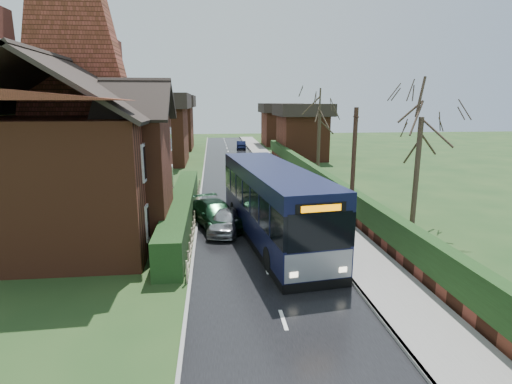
{
  "coord_description": "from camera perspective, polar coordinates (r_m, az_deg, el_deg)",
  "views": [
    {
      "loc": [
        -2.06,
        -17.14,
        6.68
      ],
      "look_at": [
        0.26,
        4.35,
        1.8
      ],
      "focal_mm": 28.0,
      "sensor_mm": 36.0,
      "label": 1
    }
  ],
  "objects": [
    {
      "name": "front_hedge",
      "position": [
        22.98,
        -10.55,
        -2.32
      ],
      "size": [
        1.2,
        16.0,
        1.6
      ],
      "primitive_type": "cube",
      "color": "black",
      "rests_on": "ground"
    },
    {
      "name": "pavement",
      "position": [
        28.64,
        6.74,
        -0.71
      ],
      "size": [
        2.5,
        100.0,
        0.14
      ],
      "primitive_type": "cube",
      "color": "slate",
      "rests_on": "ground"
    },
    {
      "name": "car_silver",
      "position": [
        20.98,
        -4.37,
        -4.1
      ],
      "size": [
        2.18,
        3.88,
        1.25
      ],
      "primitive_type": "imported",
      "rotation": [
        0.0,
        0.0,
        -0.2
      ],
      "color": "#A5A5AA",
      "rests_on": "ground"
    },
    {
      "name": "car_distant",
      "position": [
        58.19,
        -2.14,
        6.72
      ],
      "size": [
        1.45,
        3.74,
        1.21
      ],
      "primitive_type": "imported",
      "rotation": [
        0.0,
        0.0,
        3.1
      ],
      "color": "black",
      "rests_on": "ground"
    },
    {
      "name": "kerb_left",
      "position": [
        27.96,
        -8.01,
        -1.12
      ],
      "size": [
        0.12,
        100.0,
        0.1
      ],
      "primitive_type": "cube",
      "color": "gray",
      "rests_on": "ground"
    },
    {
      "name": "telegraph_pole",
      "position": [
        20.71,
        13.69,
        2.85
      ],
      "size": [
        0.22,
        0.83,
        6.44
      ],
      "rotation": [
        0.0,
        0.0,
        -0.1
      ],
      "color": "black",
      "rests_on": "ground"
    },
    {
      "name": "kerb_right",
      "position": [
        28.4,
        4.38,
        -0.77
      ],
      "size": [
        0.12,
        100.0,
        0.14
      ],
      "primitive_type": "cube",
      "color": "gray",
      "rests_on": "ground"
    },
    {
      "name": "tree_right_far",
      "position": [
        37.38,
        9.11,
        11.89
      ],
      "size": [
        4.32,
        4.32,
        8.35
      ],
      "color": "#372C20",
      "rests_on": "ground"
    },
    {
      "name": "ground",
      "position": [
        18.51,
        0.66,
        -8.43
      ],
      "size": [
        140.0,
        140.0,
        0.0
      ],
      "primitive_type": "plane",
      "color": "#344B20",
      "rests_on": "ground"
    },
    {
      "name": "picket_fence",
      "position": [
        23.03,
        -8.65,
        -3.12
      ],
      "size": [
        0.1,
        16.0,
        0.9
      ],
      "primitive_type": null,
      "color": "tan",
      "rests_on": "ground"
    },
    {
      "name": "brick_house",
      "position": [
        23.03,
        -23.1,
        5.97
      ],
      "size": [
        9.3,
        14.6,
        10.3
      ],
      "color": "brown",
      "rests_on": "ground"
    },
    {
      "name": "bus",
      "position": [
        19.6,
        2.45,
        -1.76
      ],
      "size": [
        4.26,
        12.09,
        3.6
      ],
      "rotation": [
        0.0,
        0.0,
        0.13
      ],
      "color": "black",
      "rests_on": "ground"
    },
    {
      "name": "road",
      "position": [
        28.03,
        -1.76,
        -1.05
      ],
      "size": [
        6.0,
        100.0,
        0.02
      ],
      "primitive_type": "cube",
      "color": "black",
      "rests_on": "ground"
    },
    {
      "name": "tree_right_near",
      "position": [
        23.26,
        22.67,
        10.85
      ],
      "size": [
        3.91,
        3.91,
        8.44
      ],
      "color": "#3A2B22",
      "rests_on": "ground"
    },
    {
      "name": "tree_house_side",
      "position": [
        35.88,
        -18.27,
        13.51
      ],
      "size": [
        4.45,
        4.45,
        10.12
      ],
      "color": "#362C20",
      "rests_on": "ground"
    },
    {
      "name": "car_green",
      "position": [
        21.97,
        -5.8,
        -3.17
      ],
      "size": [
        3.33,
        5.11,
        1.38
      ],
      "primitive_type": "imported",
      "rotation": [
        0.0,
        0.0,
        0.32
      ],
      "color": "black",
      "rests_on": "ground"
    },
    {
      "name": "bus_stop_sign",
      "position": [
        20.21,
        9.13,
        -1.58
      ],
      "size": [
        0.12,
        0.4,
        2.65
      ],
      "rotation": [
        0.0,
        0.0,
        0.16
      ],
      "color": "slate",
      "rests_on": "ground"
    },
    {
      "name": "right_wall_hedge",
      "position": [
        28.82,
        9.8,
        1.21
      ],
      "size": [
        0.6,
        50.0,
        1.8
      ],
      "color": "brown",
      "rests_on": "ground"
    }
  ]
}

